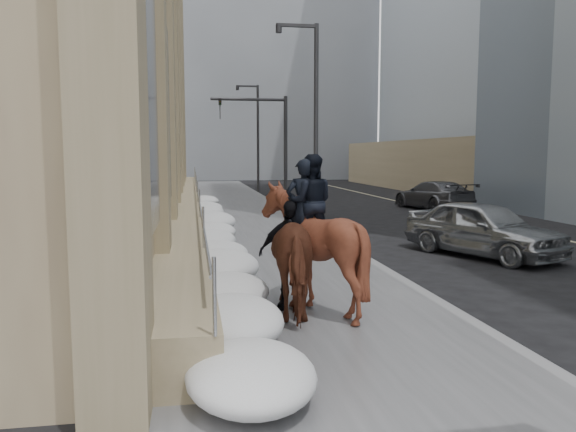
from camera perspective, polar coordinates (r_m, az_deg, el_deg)
The scene contains 16 objects.
ground at distance 8.88m, azimuth 4.10°, elevation -12.93°, with size 140.00×140.00×0.00m, color black.
sidewalk at distance 18.48m, azimuth -3.31°, elevation -2.61°, with size 5.00×80.00×0.12m, color #4C4C4E.
curb at distance 18.94m, azimuth 4.60°, elevation -2.39°, with size 0.24×80.00×0.12m, color slate.
lane_line at distance 22.23m, azimuth 24.69°, elevation -1.80°, with size 0.15×70.00×0.01m, color #BFB78C.
limestone_building at distance 28.91m, azimuth -16.75°, elevation 18.00°, with size 6.10×44.00×18.00m.
bg_building_mid at distance 69.30m, azimuth -4.76°, elevation 15.51°, with size 30.00×12.00×28.00m, color slate.
bg_building_far at distance 80.55m, azimuth -12.74°, elevation 11.22°, with size 24.00×12.00×20.00m, color gray.
streetlight_mid at distance 22.71m, azimuth 2.47°, elevation 10.50°, with size 1.71×0.24×8.00m.
streetlight_far at distance 42.44m, azimuth -3.29°, elevation 8.56°, with size 1.71×0.24×8.00m.
traffic_signal at distance 30.44m, azimuth -1.99°, elevation 8.36°, with size 4.10×0.22×6.00m.
snow_bank at distance 16.44m, azimuth -7.51°, elevation -2.32°, with size 1.70×18.10×0.76m.
mounted_horse_left at distance 9.99m, azimuth 1.61°, elevation -3.42°, with size 1.27×2.57×2.72m.
mounted_horse_right at distance 10.00m, azimuth 2.38°, elevation -2.76°, with size 2.19×2.38×2.80m.
pedestrian at distance 10.18m, azimuth 0.21°, elevation -3.95°, with size 1.16×0.48×1.98m, color black.
car_silver at distance 16.97m, azimuth 19.20°, elevation -1.19°, with size 1.91×4.76×1.62m, color #919498.
car_grey at distance 30.60m, azimuth 14.55°, elevation 2.07°, with size 2.12×5.22×1.52m, color #4B4D52.
Camera 1 is at (-2.02, -8.14, 2.93)m, focal length 35.00 mm.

